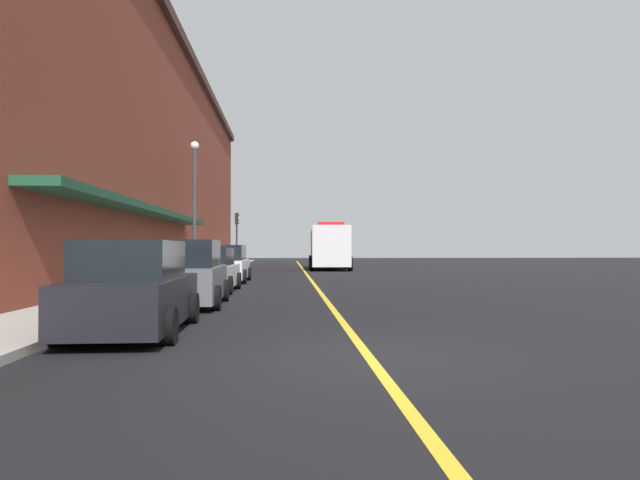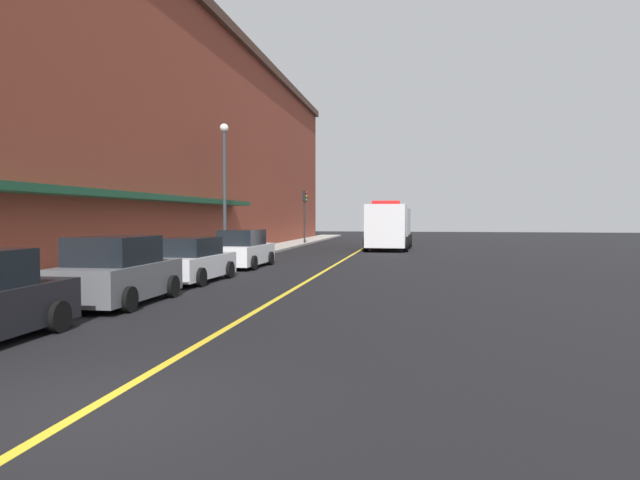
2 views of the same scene
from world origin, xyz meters
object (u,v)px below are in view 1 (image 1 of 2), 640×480
(parked_car_2, at_px, (209,271))
(parking_meter_0, at_px, (189,260))
(parked_car_1, at_px, (186,275))
(parking_meter_1, at_px, (163,264))
(street_lamp_left, at_px, (195,193))
(parked_car_0, at_px, (134,290))
(parked_car_3, at_px, (227,265))
(box_truck, at_px, (329,248))
(parking_meter_2, at_px, (184,261))
(traffic_light_near, at_px, (237,229))

(parked_car_2, height_order, parking_meter_0, parked_car_2)
(parked_car_1, relative_size, parking_meter_0, 3.14)
(parking_meter_1, xyz_separation_m, street_lamp_left, (-0.60, 10.47, 3.34))
(parking_meter_1, bearing_deg, street_lamp_left, 93.28)
(parked_car_1, relative_size, parking_meter_1, 3.14)
(parked_car_0, bearing_deg, parked_car_3, -1.61)
(parked_car_2, xyz_separation_m, parking_meter_1, (-1.35, -1.41, 0.31))
(box_truck, distance_m, parking_meter_2, 20.15)
(parked_car_0, xyz_separation_m, parked_car_1, (0.08, 5.07, 0.03))
(parked_car_2, bearing_deg, parked_car_3, 0.99)
(parked_car_0, xyz_separation_m, parking_meter_0, (-1.33, 13.95, 0.26))
(parked_car_1, height_order, parked_car_2, parked_car_1)
(box_truck, relative_size, traffic_light_near, 1.99)
(parking_meter_0, bearing_deg, parked_car_1, -80.94)
(parked_car_1, xyz_separation_m, traffic_light_near, (-1.35, 31.79, 2.32))
(parked_car_2, distance_m, parking_meter_2, 2.94)
(parking_meter_0, bearing_deg, box_truck, 67.54)
(parked_car_2, bearing_deg, parking_meter_0, 21.27)
(parking_meter_1, height_order, parking_meter_2, same)
(parking_meter_1, distance_m, parking_meter_2, 4.00)
(parking_meter_1, relative_size, traffic_light_near, 0.31)
(parking_meter_2, bearing_deg, box_truck, 68.84)
(box_truck, relative_size, parking_meter_1, 6.42)
(parked_car_0, bearing_deg, street_lamp_left, 4.41)
(parking_meter_1, distance_m, traffic_light_near, 28.18)
(parked_car_3, xyz_separation_m, parking_meter_2, (-1.41, -3.25, 0.26))
(parked_car_2, distance_m, box_truck, 22.19)
(parking_meter_0, bearing_deg, parked_car_0, -84.54)
(parked_car_2, xyz_separation_m, street_lamp_left, (-1.95, 9.06, 3.65))
(parked_car_3, height_order, street_lamp_left, street_lamp_left)
(parking_meter_1, height_order, traffic_light_near, traffic_light_near)
(parked_car_1, bearing_deg, parking_meter_0, 7.91)
(parked_car_1, distance_m, traffic_light_near, 31.90)
(parked_car_0, distance_m, parking_meter_0, 14.01)
(parked_car_2, distance_m, traffic_light_near, 26.83)
(parked_car_2, distance_m, parking_meter_1, 1.98)
(parked_car_2, bearing_deg, traffic_light_near, 4.33)
(parking_meter_1, relative_size, parking_meter_2, 1.00)
(parking_meter_1, relative_size, street_lamp_left, 0.19)
(box_truck, xyz_separation_m, parking_meter_2, (-7.27, -18.79, -0.54))
(parked_car_1, distance_m, parking_meter_0, 8.99)
(parking_meter_0, relative_size, parking_meter_2, 1.00)
(parked_car_0, distance_m, parked_car_1, 5.07)
(street_lamp_left, bearing_deg, traffic_light_near, 87.85)
(parked_car_1, bearing_deg, parked_car_2, -0.46)
(parked_car_1, distance_m, parking_meter_1, 3.96)
(parking_meter_0, relative_size, traffic_light_near, 0.31)
(parked_car_1, distance_m, parked_car_2, 5.10)
(parking_meter_1, bearing_deg, parked_car_3, 78.98)
(box_truck, bearing_deg, traffic_light_near, -124.77)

